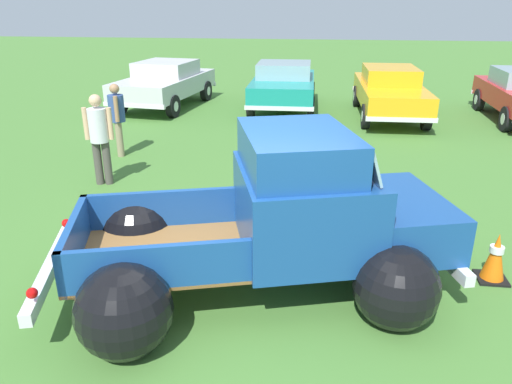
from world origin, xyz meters
TOP-DOWN VIEW (x-y plane):
  - ground_plane at (0.00, 0.00)m, footprint 80.00×80.00m
  - vintage_pickup_truck at (0.37, 0.11)m, footprint 4.97×3.70m
  - show_car_0 at (-4.20, 10.25)m, footprint 2.49×4.48m
  - show_car_1 at (-0.41, 10.38)m, footprint 2.02×4.20m
  - show_car_2 at (2.76, 9.69)m, footprint 1.86×4.70m
  - spectator_0 at (-3.22, 3.17)m, footprint 0.54×0.39m
  - spectator_1 at (-3.62, 4.94)m, footprint 0.45×0.52m
  - lane_cone_0 at (2.98, 0.56)m, footprint 0.36×0.36m

SIDE VIEW (x-z plane):
  - ground_plane at x=0.00m, z-range 0.00..0.00m
  - lane_cone_0 at x=2.98m, z-range 0.00..0.63m
  - vintage_pickup_truck at x=0.37m, z-range -0.22..1.74m
  - show_car_2 at x=2.76m, z-range 0.07..1.50m
  - show_car_1 at x=-0.41m, z-range 0.07..1.50m
  - show_car_0 at x=-4.20m, z-range 0.07..1.50m
  - spectator_1 at x=-3.62m, z-range 0.10..1.69m
  - spectator_0 at x=-3.22m, z-range 0.12..1.81m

